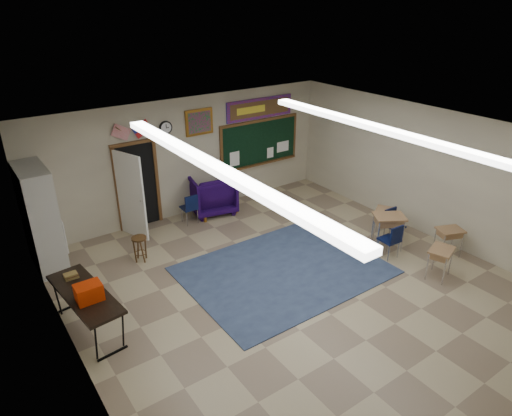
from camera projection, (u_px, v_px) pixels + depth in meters
floor at (301, 292)px, 8.80m from camera, size 9.00×9.00×0.00m
back_wall at (188, 157)px, 11.50m from camera, size 8.00×0.04×3.00m
left_wall at (77, 302)px, 6.08m from camera, size 0.04×9.00×3.00m
right_wall at (440, 177)px, 10.25m from camera, size 0.04×9.00×3.00m
ceiling at (309, 142)px, 7.53m from camera, size 8.00×9.00×0.04m
area_rug at (284, 270)px, 9.50m from camera, size 4.00×3.00×0.02m
fluorescent_strips at (309, 146)px, 7.55m from camera, size 3.86×6.00×0.10m
doorway at (136, 188)px, 10.79m from camera, size 1.10×0.89×2.16m
chalkboard at (260, 144)px, 12.63m from camera, size 2.55×0.14×1.30m
bulletin_board at (260, 108)px, 12.22m from camera, size 2.10×0.05×0.55m
framed_art_print at (199, 122)px, 11.29m from camera, size 0.75×0.05×0.65m
wall_clock at (166, 128)px, 10.82m from camera, size 0.32×0.05×0.32m
wall_flags at (131, 128)px, 10.30m from camera, size 1.16×0.06×0.70m
storage_cabinet at (41, 218)px, 9.25m from camera, size 0.59×1.25×2.20m
wingback_armchair at (212, 194)px, 11.88m from camera, size 1.30×1.32×1.02m
student_chair_reading at (189, 208)px, 11.33m from camera, size 0.40×0.40×0.79m
student_chair_desk_a at (389, 240)px, 9.84m from camera, size 0.42×0.42×0.81m
student_chair_desk_b at (394, 227)px, 10.43m from camera, size 0.42×0.42×0.80m
student_desk_front_left at (388, 230)px, 10.18m from camera, size 0.83×0.77×0.80m
student_desk_front_right at (384, 223)px, 10.63m from camera, size 0.73×0.68×0.70m
student_desk_back_left at (440, 262)px, 9.13m from camera, size 0.65×0.56×0.65m
student_desk_back_right at (448, 241)px, 9.92m from camera, size 0.65×0.57×0.64m
folding_table at (88, 310)px, 7.66m from camera, size 0.82×1.90×1.05m
wooden_stool at (140, 249)px, 9.74m from camera, size 0.32×0.32×0.56m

